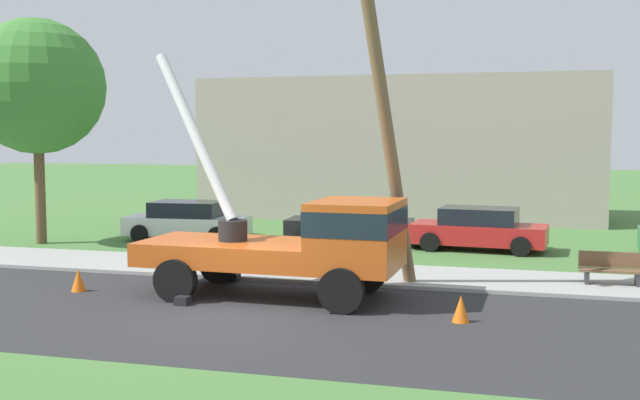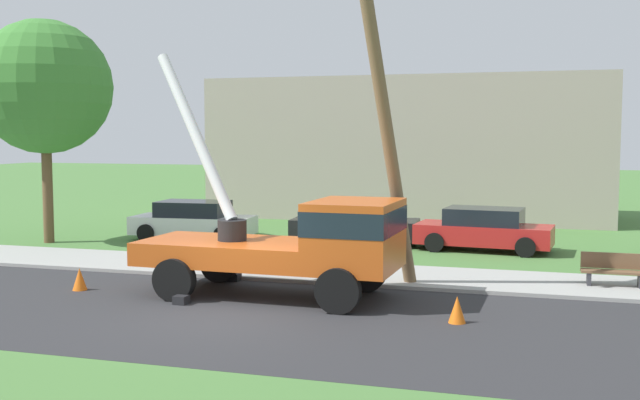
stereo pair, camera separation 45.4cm
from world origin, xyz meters
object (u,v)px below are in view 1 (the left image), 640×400
Objects in this scene: parked_sedan_white at (187,221)px; park_bench at (612,270)px; roadside_tree_far at (37,87)px; traffic_cone_ahead at (461,309)px; traffic_cone_behind at (78,280)px; leaning_utility_pole at (384,107)px; utility_truck at (303,239)px; traffic_cone_curbside at (369,278)px; parked_sedan_black at (350,224)px; parked_sedan_red at (479,229)px.

park_bench is (14.01, -5.11, -0.25)m from parked_sedan_white.
roadside_tree_far is (-18.65, 3.00, 5.04)m from park_bench.
traffic_cone_behind is at bearing 176.07° from traffic_cone_ahead.
leaning_utility_pole is 15.74× the size of traffic_cone_ahead.
leaning_utility_pole is (1.65, 1.30, 3.12)m from utility_truck.
utility_truck is 2.23m from traffic_cone_curbside.
parked_sedan_black reaches higher than traffic_cone_curbside.
park_bench is at bearing -9.14° from roadside_tree_far.
traffic_cone_ahead is at bearing -26.26° from roadside_tree_far.
roadside_tree_far is (-4.64, -2.11, 4.79)m from parked_sedan_white.
parked_sedan_black is at bearing 95.97° from utility_truck.
traffic_cone_ahead and traffic_cone_behind have the same top height.
leaning_utility_pole reaches higher than traffic_cone_behind.
leaning_utility_pole reaches higher than parked_sedan_black.
parked_sedan_white is 0.57× the size of roadside_tree_far.
parked_sedan_white is at bearing 137.80° from traffic_cone_ahead.
traffic_cone_behind is (-5.57, -0.71, -1.13)m from utility_truck.
leaning_utility_pole is 15.74× the size of traffic_cone_curbside.
parked_sedan_black is at bearing 6.76° from parked_sedan_white.
traffic_cone_curbside is 6.14m from park_bench.
traffic_cone_ahead is 11.38m from parked_sedan_black.
utility_truck is 1.50× the size of parked_sedan_white.
utility_truck is 9.40m from parked_sedan_red.
parked_sedan_white and parked_sedan_black have the same top height.
parked_sedan_white is 1.00× the size of parked_sedan_black.
park_bench is (3.38, 4.54, 0.18)m from traffic_cone_ahead.
parked_sedan_black reaches higher than traffic_cone_ahead.
leaning_utility_pole reaches higher than parked_sedan_red.
traffic_cone_behind is at bearing -162.49° from traffic_cone_curbside.
traffic_cone_behind is 0.12× the size of parked_sedan_black.
leaning_utility_pole is 15.74× the size of traffic_cone_behind.
traffic_cone_curbside is at bearing -40.11° from parked_sedan_white.
traffic_cone_ahead is at bearing -126.68° from park_bench.
leaning_utility_pole reaches higher than utility_truck.
roadside_tree_far is at bearing 151.70° from utility_truck.
traffic_cone_curbside is 0.35× the size of park_bench.
parked_sedan_red reaches higher than traffic_cone_behind.
roadside_tree_far reaches higher than utility_truck.
utility_truck is at bearing 160.37° from traffic_cone_ahead.
leaning_utility_pole is at bearing -20.42° from roadside_tree_far.
traffic_cone_ahead is at bearing -3.93° from traffic_cone_behind.
roadside_tree_far is at bearing -170.60° from parked_sedan_red.
traffic_cone_behind is 10.48m from roadside_tree_far.
utility_truck is 12.07× the size of traffic_cone_behind.
parked_sedan_white is (-1.28, 9.00, 0.43)m from traffic_cone_behind.
traffic_cone_behind is 10.76m from parked_sedan_black.
traffic_cone_curbside is (-2.51, 2.80, 0.00)m from traffic_cone_ahead.
parked_sedan_white is at bearing -177.89° from parked_sedan_red.
utility_truck reaches higher than traffic_cone_ahead.
roadside_tree_far reaches higher than traffic_cone_ahead.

